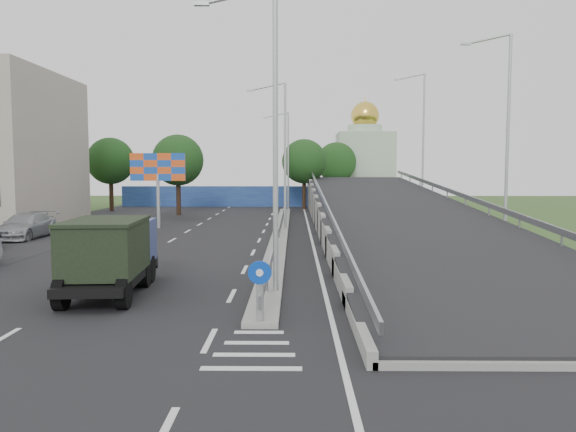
{
  "coord_description": "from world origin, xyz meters",
  "views": [
    {
      "loc": [
        0.93,
        -12.75,
        4.31
      ],
      "look_at": [
        0.64,
        12.71,
        2.2
      ],
      "focal_mm": 35.0,
      "sensor_mm": 36.0,
      "label": 1
    }
  ],
  "objects_px": {
    "lamp_post_far": "(286,155)",
    "billboard": "(158,171)",
    "parked_car_d": "(25,226)",
    "dump_truck": "(111,252)",
    "church": "(365,162)",
    "lamp_post_mid": "(282,148)",
    "lamp_post_near": "(270,124)",
    "sign_bollard": "(260,291)"
  },
  "relations": [
    {
      "from": "lamp_post_far",
      "to": "parked_car_d",
      "type": "bearing_deg",
      "value": -123.65
    },
    {
      "from": "lamp_post_mid",
      "to": "church",
      "type": "distance_m",
      "value": 35.41
    },
    {
      "from": "lamp_post_mid",
      "to": "billboard",
      "type": "distance_m",
      "value": 9.47
    },
    {
      "from": "billboard",
      "to": "lamp_post_near",
      "type": "bearing_deg",
      "value": -67.51
    },
    {
      "from": "lamp_post_mid",
      "to": "billboard",
      "type": "bearing_deg",
      "value": 167.62
    },
    {
      "from": "lamp_post_far",
      "to": "billboard",
      "type": "distance_m",
      "value": 20.24
    },
    {
      "from": "parked_car_d",
      "to": "church",
      "type": "bearing_deg",
      "value": 56.5
    },
    {
      "from": "lamp_post_near",
      "to": "church",
      "type": "bearing_deg",
      "value": 79.62
    },
    {
      "from": "lamp_post_far",
      "to": "lamp_post_mid",
      "type": "bearing_deg",
      "value": -90.0
    },
    {
      "from": "sign_bollard",
      "to": "lamp_post_mid",
      "type": "distance_m",
      "value": 24.3
    },
    {
      "from": "dump_truck",
      "to": "billboard",
      "type": "bearing_deg",
      "value": 95.41
    },
    {
      "from": "lamp_post_mid",
      "to": "lamp_post_far",
      "type": "bearing_deg",
      "value": 90.0
    },
    {
      "from": "billboard",
      "to": "lamp_post_mid",
      "type": "bearing_deg",
      "value": -12.38
    },
    {
      "from": "lamp_post_near",
      "to": "church",
      "type": "distance_m",
      "value": 54.9
    },
    {
      "from": "sign_bollard",
      "to": "parked_car_d",
      "type": "bearing_deg",
      "value": 128.8
    },
    {
      "from": "dump_truck",
      "to": "parked_car_d",
      "type": "distance_m",
      "value": 18.71
    },
    {
      "from": "billboard",
      "to": "dump_truck",
      "type": "xyz_separation_m",
      "value": [
        3.57,
        -21.54,
        -2.71
      ]
    },
    {
      "from": "lamp_post_mid",
      "to": "billboard",
      "type": "relative_size",
      "value": 1.83
    },
    {
      "from": "church",
      "to": "lamp_post_mid",
      "type": "bearing_deg",
      "value": -106.22
    },
    {
      "from": "lamp_post_mid",
      "to": "parked_car_d",
      "type": "xyz_separation_m",
      "value": [
        -16.01,
        -4.05,
        -5.01
      ]
    },
    {
      "from": "lamp_post_far",
      "to": "parked_car_d",
      "type": "height_order",
      "value": "lamp_post_far"
    },
    {
      "from": "lamp_post_mid",
      "to": "dump_truck",
      "type": "bearing_deg",
      "value": -105.82
    },
    {
      "from": "sign_bollard",
      "to": "lamp_post_mid",
      "type": "height_order",
      "value": "lamp_post_mid"
    },
    {
      "from": "church",
      "to": "dump_truck",
      "type": "relative_size",
      "value": 2.24
    },
    {
      "from": "lamp_post_far",
      "to": "billboard",
      "type": "height_order",
      "value": "lamp_post_far"
    },
    {
      "from": "sign_bollard",
      "to": "church",
      "type": "height_order",
      "value": "church"
    },
    {
      "from": "lamp_post_near",
      "to": "dump_truck",
      "type": "xyz_separation_m",
      "value": [
        -5.54,
        0.46,
        -4.34
      ]
    },
    {
      "from": "sign_bollard",
      "to": "lamp_post_far",
      "type": "bearing_deg",
      "value": 89.86
    },
    {
      "from": "lamp_post_near",
      "to": "billboard",
      "type": "bearing_deg",
      "value": 112.49
    },
    {
      "from": "parked_car_d",
      "to": "lamp_post_mid",
      "type": "bearing_deg",
      "value": 14.94
    },
    {
      "from": "lamp_post_near",
      "to": "parked_car_d",
      "type": "height_order",
      "value": "lamp_post_near"
    },
    {
      "from": "lamp_post_mid",
      "to": "dump_truck",
      "type": "height_order",
      "value": "lamp_post_mid"
    },
    {
      "from": "lamp_post_near",
      "to": "billboard",
      "type": "relative_size",
      "value": 1.83
    },
    {
      "from": "lamp_post_mid",
      "to": "dump_truck",
      "type": "distance_m",
      "value": 20.77
    },
    {
      "from": "dump_truck",
      "to": "parked_car_d",
      "type": "xyz_separation_m",
      "value": [
        -10.47,
        15.49,
        -0.68
      ]
    },
    {
      "from": "sign_bollard",
      "to": "billboard",
      "type": "height_order",
      "value": "billboard"
    },
    {
      "from": "parked_car_d",
      "to": "sign_bollard",
      "type": "bearing_deg",
      "value": -50.46
    },
    {
      "from": "lamp_post_near",
      "to": "billboard",
      "type": "xyz_separation_m",
      "value": [
        -9.11,
        22.0,
        -1.62
      ]
    },
    {
      "from": "lamp_post_mid",
      "to": "parked_car_d",
      "type": "height_order",
      "value": "lamp_post_mid"
    },
    {
      "from": "billboard",
      "to": "parked_car_d",
      "type": "relative_size",
      "value": 1.0
    },
    {
      "from": "lamp_post_mid",
      "to": "parked_car_d",
      "type": "bearing_deg",
      "value": -165.8
    },
    {
      "from": "lamp_post_near",
      "to": "lamp_post_far",
      "type": "height_order",
      "value": "same"
    }
  ]
}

